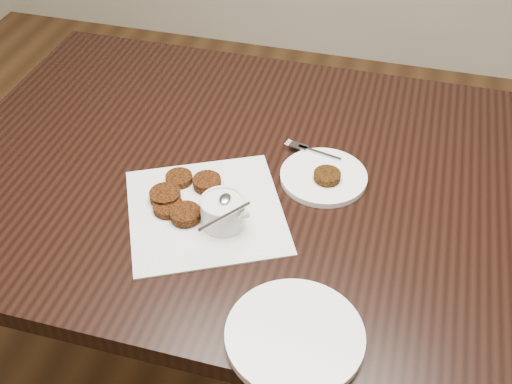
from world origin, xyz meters
TOP-DOWN VIEW (x-y plane):
  - table at (-0.00, 0.15)m, footprint 1.44×0.93m
  - napkin at (-0.12, 0.01)m, footprint 0.39×0.39m
  - sauce_ramekin at (-0.07, -0.02)m, footprint 0.11×0.11m
  - patty_cluster at (-0.17, 0.01)m, footprint 0.23×0.23m
  - plate_with_patty at (0.09, 0.16)m, footprint 0.22×0.22m
  - plate_empty at (0.11, -0.23)m, footprint 0.30×0.30m

SIDE VIEW (x-z plane):
  - table at x=0.00m, z-range 0.00..0.75m
  - napkin at x=-0.12m, z-range 0.75..0.75m
  - plate_empty at x=0.11m, z-range 0.75..0.77m
  - plate_with_patty at x=0.09m, z-range 0.75..0.78m
  - patty_cluster at x=-0.17m, z-range 0.75..0.77m
  - sauce_ramekin at x=-0.07m, z-range 0.75..0.87m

